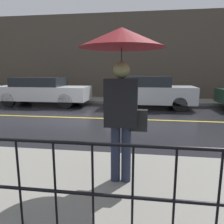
% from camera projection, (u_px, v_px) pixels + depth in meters
% --- Properties ---
extents(ground_plane, '(80.00, 80.00, 0.00)m').
position_uv_depth(ground_plane, '(89.00, 118.00, 8.24)').
color(ground_plane, black).
extents(sidewalk_near, '(28.00, 2.47, 0.13)m').
position_uv_depth(sidewalk_near, '(11.00, 180.00, 3.41)').
color(sidewalk_near, gray).
rests_on(sidewalk_near, ground_plane).
extents(sidewalk_far, '(28.00, 1.98, 0.13)m').
position_uv_depth(sidewalk_far, '(109.00, 100.00, 12.82)').
color(sidewalk_far, gray).
rests_on(sidewalk_far, ground_plane).
extents(lane_marking, '(25.20, 0.12, 0.01)m').
position_uv_depth(lane_marking, '(89.00, 118.00, 8.24)').
color(lane_marking, gold).
rests_on(lane_marking, ground_plane).
extents(building_storefront, '(28.00, 0.30, 5.16)m').
position_uv_depth(building_storefront, '(112.00, 57.00, 13.46)').
color(building_storefront, '#4C4238').
rests_on(building_storefront, ground_plane).
extents(pedestrian, '(1.16, 1.16, 2.19)m').
position_uv_depth(pedestrian, '(122.00, 60.00, 2.95)').
color(pedestrian, '#23283D').
rests_on(pedestrian, sidewalk_near).
extents(car_white, '(4.73, 1.74, 1.43)m').
position_uv_depth(car_white, '(42.00, 91.00, 11.18)').
color(car_white, silver).
rests_on(car_white, ground_plane).
extents(car_silver, '(4.06, 1.89, 1.51)m').
position_uv_depth(car_silver, '(149.00, 92.00, 10.41)').
color(car_silver, '#B2B5BA').
rests_on(car_silver, ground_plane).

